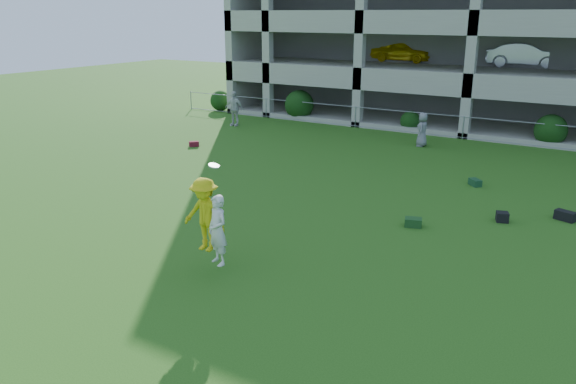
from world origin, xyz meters
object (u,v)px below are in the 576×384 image
Objects in this scene: parking_garage at (509,15)px; frisbee_contest at (208,218)px; bystander_b at (234,108)px; crate_d at (502,217)px; bystander_c at (422,130)px.

frisbee_contest is at bearing -92.91° from parking_garage.
parking_garage is at bearing 39.21° from bystander_b.
bystander_b is 18.34m from crate_d.
bystander_b is 5.62× the size of crate_d.
bystander_c is 12.55m from parking_garage.
bystander_b is at bearing -135.78° from parking_garage.
bystander_c is at bearing 122.10° from crate_d.
frisbee_contest reaches higher than bystander_b.
parking_garage is at bearing 87.09° from frisbee_contest.
frisbee_contest is at bearing -60.46° from bystander_b.
frisbee_contest is 27.83m from parking_garage.
frisbee_contest is (-0.12, -16.05, 0.55)m from bystander_c.
parking_garage reaches higher than bystander_c.
crate_d is 0.01× the size of parking_garage.
frisbee_contest is at bearing -9.11° from bystander_c.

